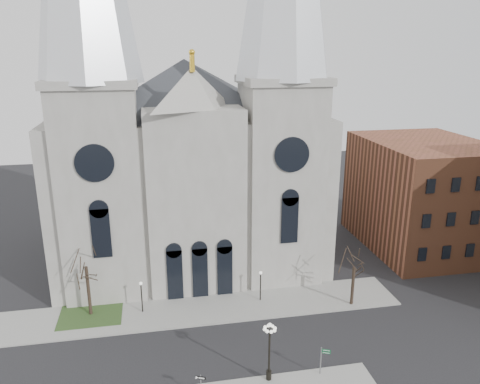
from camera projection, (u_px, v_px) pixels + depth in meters
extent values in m
plane|color=black|center=(219.00, 383.00, 36.76)|extent=(160.00, 160.00, 0.00)
cube|color=gray|center=(203.00, 309.00, 47.06)|extent=(40.00, 6.00, 0.14)
cube|color=#28431C|center=(91.00, 314.00, 46.01)|extent=(6.00, 5.00, 0.18)
cube|color=gray|center=(188.00, 183.00, 58.51)|extent=(30.00, 24.00, 18.00)
pyramid|color=#2D3035|center=(184.00, 59.00, 54.09)|extent=(33.00, 26.40, 6.00)
cube|color=gray|center=(102.00, 192.00, 48.23)|extent=(8.00, 8.00, 22.00)
cylinder|color=black|center=(95.00, 163.00, 43.25)|extent=(3.60, 0.30, 3.60)
cube|color=gray|center=(280.00, 182.00, 51.66)|extent=(8.00, 8.00, 22.00)
cylinder|color=black|center=(292.00, 155.00, 46.68)|extent=(3.60, 0.30, 3.60)
cube|color=gray|center=(196.00, 202.00, 48.90)|extent=(10.00, 5.00, 19.50)
pyramid|color=gray|center=(192.00, 88.00, 45.44)|extent=(11.00, 5.00, 4.00)
cube|color=brown|center=(422.00, 194.00, 60.75)|extent=(14.00, 18.00, 14.00)
cylinder|color=black|center=(89.00, 291.00, 45.26)|extent=(0.32, 0.32, 5.25)
cylinder|color=black|center=(353.00, 286.00, 47.29)|extent=(0.32, 0.32, 4.20)
cylinder|color=black|center=(142.00, 298.00, 45.99)|extent=(0.12, 0.12, 3.00)
sphere|color=white|center=(141.00, 283.00, 45.51)|extent=(0.32, 0.32, 0.32)
cylinder|color=black|center=(260.00, 287.00, 48.15)|extent=(0.12, 0.12, 3.00)
sphere|color=white|center=(261.00, 273.00, 47.68)|extent=(0.32, 0.32, 0.32)
cylinder|color=black|center=(269.00, 355.00, 36.28)|extent=(0.16, 0.16, 4.47)
cylinder|color=black|center=(269.00, 375.00, 36.83)|extent=(0.43, 0.43, 0.78)
sphere|color=white|center=(270.00, 325.00, 35.50)|extent=(0.31, 0.31, 0.31)
cube|color=black|center=(201.00, 378.00, 34.69)|extent=(0.76, 0.36, 0.26)
cylinder|color=slate|center=(321.00, 361.00, 37.23)|extent=(0.10, 0.10, 2.42)
cube|color=#0B5228|center=(326.00, 350.00, 36.83)|extent=(0.63, 0.31, 0.16)
cube|color=#0B5228|center=(326.00, 353.00, 36.90)|extent=(0.63, 0.31, 0.16)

